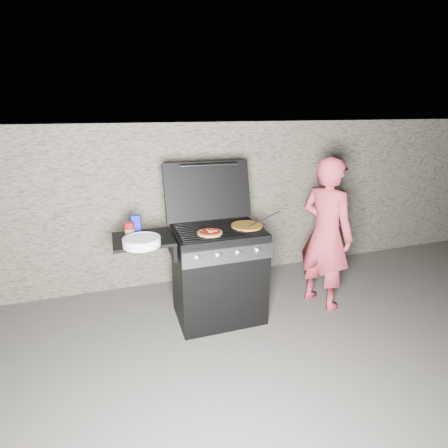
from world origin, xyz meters
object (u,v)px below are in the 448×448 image
object	(u,v)px
pizza_topped	(210,232)
sauce_jar	(130,230)
gas_grill	(193,278)
person	(326,234)

from	to	relation	value
pizza_topped	sauce_jar	bearing A→B (deg)	166.15
pizza_topped	sauce_jar	xyz separation A→B (m)	(-0.66, 0.16, 0.04)
gas_grill	pizza_topped	size ratio (longest dim) A/B	6.20
gas_grill	sauce_jar	xyz separation A→B (m)	(-0.52, 0.06, 0.51)
pizza_topped	gas_grill	bearing A→B (deg)	144.71
pizza_topped	sauce_jar	world-z (taller)	sauce_jar
gas_grill	sauce_jar	bearing A→B (deg)	172.95
person	gas_grill	bearing A→B (deg)	64.21
pizza_topped	sauce_jar	size ratio (longest dim) A/B	1.73
gas_grill	person	size ratio (longest dim) A/B	0.88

